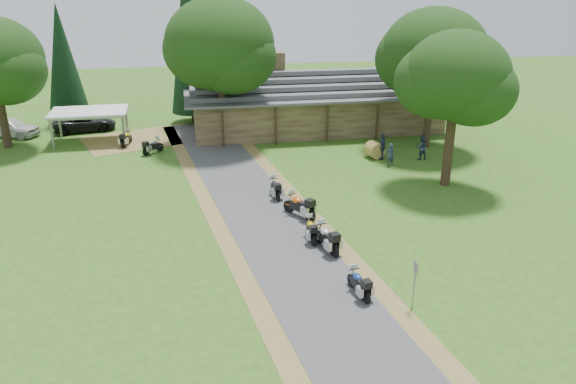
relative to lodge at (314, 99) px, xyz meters
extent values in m
plane|color=#305718|center=(-6.00, -24.00, -2.45)|extent=(120.00, 120.00, 0.00)
plane|color=#404143|center=(-6.50, -20.00, -2.45)|extent=(51.95, 51.95, 0.00)
imported|color=silver|center=(-24.49, 1.56, -1.49)|extent=(4.48, 6.23, 1.91)
imported|color=black|center=(-18.93, 2.25, -1.42)|extent=(3.32, 5.72, 2.06)
imported|color=#2C3652|center=(2.87, -10.78, -1.52)|extent=(0.59, 0.47, 1.86)
imported|color=#2C3652|center=(5.45, -9.87, -1.41)|extent=(0.62, 0.47, 2.08)
imported|color=#2C3652|center=(2.80, -9.34, -1.37)|extent=(0.67, 0.75, 2.17)
cylinder|color=olive|center=(2.38, -8.95, -1.87)|extent=(1.37, 1.30, 1.16)
cone|color=black|center=(-9.98, 3.64, 4.46)|extent=(3.65, 3.65, 13.81)
cone|color=black|center=(-20.55, 5.32, 2.60)|extent=(3.38, 3.38, 10.10)
camera|label=1|loc=(-10.39, -45.26, 9.81)|focal=35.00mm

